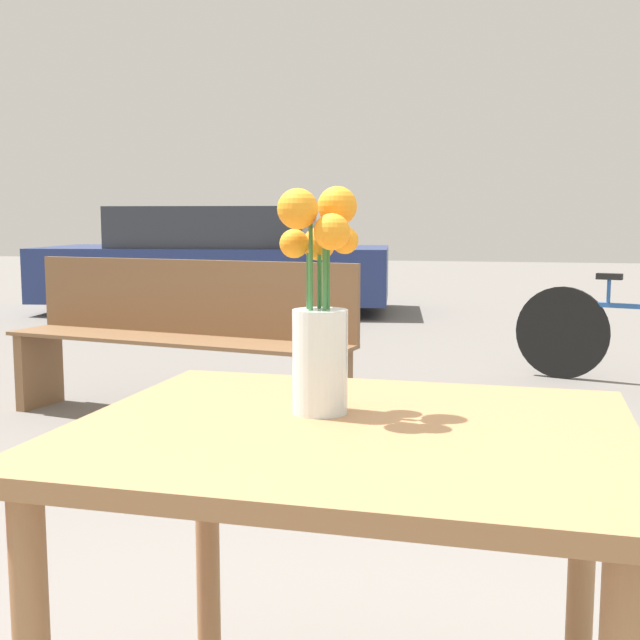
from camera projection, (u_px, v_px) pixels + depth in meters
name	position (u px, v px, depth m)	size (l,w,h in m)	color
table_front	(351.00, 495.00, 1.27)	(0.89, 0.76, 0.74)	#9E7047
flower_vase	(320.00, 318.00, 1.32)	(0.13, 0.15, 0.38)	silver
bench_near	(181.00, 331.00, 4.25)	(1.98, 0.71, 0.85)	brown
bicycle	(634.00, 335.00, 5.14)	(1.46, 0.58, 0.72)	black
parked_car	(217.00, 261.00, 9.40)	(4.19, 2.21, 1.21)	navy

